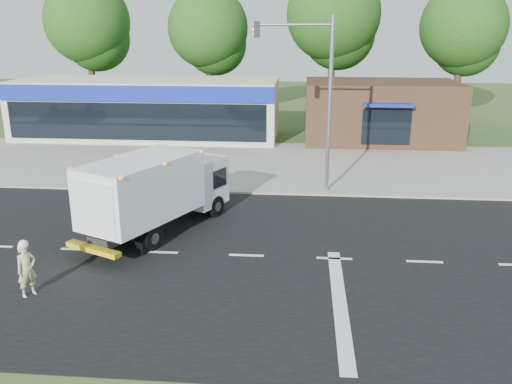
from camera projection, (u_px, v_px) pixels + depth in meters
ground at (246, 256)px, 18.61m from camera, size 120.00×120.00×0.00m
road_asphalt at (246, 256)px, 18.61m from camera, size 60.00×14.00×0.02m
sidewalk at (264, 186)px, 26.39m from camera, size 60.00×2.40×0.12m
parking_apron at (271, 159)px, 31.93m from camera, size 60.00×9.00×0.02m
lane_markings at (284, 274)px, 17.21m from camera, size 55.20×7.00×0.01m
ems_box_truck at (156, 188)px, 20.19m from camera, size 4.84×7.13×3.05m
emergency_worker at (27, 268)px, 15.64m from camera, size 0.65×0.71×1.74m
retail_strip_mall at (148, 108)px, 37.73m from camera, size 18.00×6.20×4.00m
brown_storefront at (380, 112)px, 36.45m from camera, size 10.00×6.70×4.00m
traffic_signal_pole at (316, 87)px, 24.19m from camera, size 3.51×0.25×8.00m
background_trees at (272, 27)px, 43.29m from camera, size 36.77×7.39×12.10m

